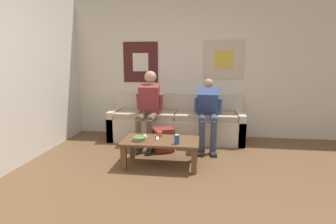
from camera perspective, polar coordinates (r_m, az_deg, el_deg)
The scene contains 13 objects.
ground_plane at distance 2.89m, azimuth -2.63°, elevation -18.35°, with size 18.00×18.00×0.00m, color brown.
wall_back at distance 5.02m, azimuth 2.40°, elevation 9.33°, with size 10.00×0.07×2.55m.
couch at distance 4.80m, azimuth 1.75°, elevation -2.58°, with size 2.39×0.70×0.82m.
coffee_table at distance 3.61m, azimuth -1.55°, elevation -7.06°, with size 1.03×0.55×0.37m.
person_seated_adult at distance 4.43m, azimuth -4.27°, elevation 1.45°, with size 0.47×0.86×1.26m.
person_seated_teen at distance 4.40m, azimuth 8.69°, elevation 0.44°, with size 0.47×0.93×1.13m.
backpack at distance 4.19m, azimuth -1.02°, elevation -6.20°, with size 0.38×0.35×0.38m.
ceramic_bowl at distance 3.56m, azimuth -6.25°, elevation -5.74°, with size 0.18×0.18×0.06m.
pillar_candle at distance 3.72m, azimuth -1.88°, elevation -4.82°, with size 0.08×0.08×0.09m.
drink_can_blue at distance 3.40m, azimuth 1.94°, elevation -5.97°, with size 0.07×0.07×0.12m.
game_controller_near_left at distance 3.72m, azimuth -4.98°, elevation -5.31°, with size 0.08×0.15×0.03m.
game_controller_near_right at distance 3.67m, azimuth 1.95°, elevation -5.49°, with size 0.08×0.15×0.03m.
game_controller_far_center at distance 3.60m, azimuth -2.29°, elevation -5.83°, with size 0.06×0.15×0.03m.
Camera 1 is at (0.46, -2.48, 1.41)m, focal length 28.00 mm.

